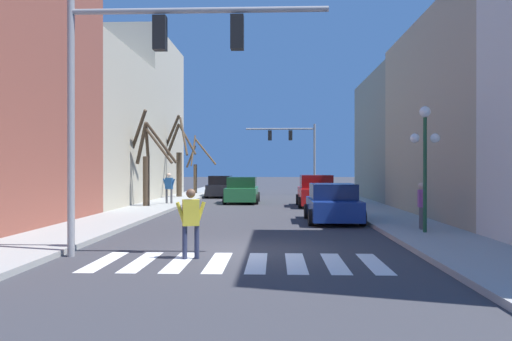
% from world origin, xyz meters
% --- Properties ---
extents(ground_plane, '(240.00, 240.00, 0.00)m').
position_xyz_m(ground_plane, '(0.00, 0.00, 0.00)').
color(ground_plane, '#38383D').
extents(sidewalk_left, '(2.71, 90.00, 0.15)m').
position_xyz_m(sidewalk_left, '(-5.79, 0.00, 0.07)').
color(sidewalk_left, '#9E9E99').
rests_on(sidewalk_left, ground_plane).
extents(sidewalk_right, '(2.71, 90.00, 0.15)m').
position_xyz_m(sidewalk_right, '(5.79, 0.00, 0.07)').
color(sidewalk_right, '#9E9E99').
rests_on(sidewalk_right, ground_plane).
extents(building_row_left, '(6.00, 36.29, 12.03)m').
position_xyz_m(building_row_left, '(-10.15, 12.66, 5.26)').
color(building_row_left, '#934C3D').
rests_on(building_row_left, ground_plane).
extents(building_row_right, '(6.00, 32.43, 13.52)m').
position_xyz_m(building_row_right, '(10.15, 8.58, 5.20)').
color(building_row_right, beige).
rests_on(building_row_right, ground_plane).
extents(crosswalk_stripes, '(6.75, 2.60, 0.01)m').
position_xyz_m(crosswalk_stripes, '(0.00, -1.62, 0.00)').
color(crosswalk_stripes, white).
rests_on(crosswalk_stripes, ground_plane).
extents(traffic_signal_near, '(6.45, 0.28, 6.47)m').
position_xyz_m(traffic_signal_near, '(-2.38, -1.00, 4.67)').
color(traffic_signal_near, gray).
rests_on(traffic_signal_near, ground_plane).
extents(traffic_signal_far, '(5.86, 0.28, 5.95)m').
position_xyz_m(traffic_signal_far, '(2.52, 28.85, 4.28)').
color(traffic_signal_far, gray).
rests_on(traffic_signal_far, ground_plane).
extents(street_lamp_right_corner, '(0.95, 0.36, 4.03)m').
position_xyz_m(street_lamp_right_corner, '(5.66, 2.95, 3.01)').
color(street_lamp_right_corner, '#1E4C2D').
rests_on(street_lamp_right_corner, sidewalk_right).
extents(car_parked_right_near, '(2.00, 4.43, 1.65)m').
position_xyz_m(car_parked_right_near, '(-3.32, 24.99, 0.77)').
color(car_parked_right_near, black).
rests_on(car_parked_right_near, ground_plane).
extents(car_at_intersection, '(2.17, 4.36, 1.57)m').
position_xyz_m(car_at_intersection, '(3.23, 7.31, 0.74)').
color(car_at_intersection, navy).
rests_on(car_at_intersection, ground_plane).
extents(car_parked_left_near, '(2.18, 4.37, 1.66)m').
position_xyz_m(car_parked_left_near, '(-1.24, 18.59, 0.78)').
color(car_parked_left_near, '#236B38').
rests_on(car_parked_left_near, ground_plane).
extents(car_parked_right_far, '(2.17, 4.33, 1.82)m').
position_xyz_m(car_parked_right_far, '(3.23, 15.69, 0.84)').
color(car_parked_right_far, red).
rests_on(car_parked_right_far, ground_plane).
extents(pedestrian_on_left_sidewalk, '(0.25, 0.68, 1.56)m').
position_xyz_m(pedestrian_on_left_sidewalk, '(5.79, 3.78, 1.08)').
color(pedestrian_on_left_sidewalk, '#4C4C51').
rests_on(pedestrian_on_left_sidewalk, sidewalk_right).
extents(pedestrian_on_right_sidewalk, '(0.72, 0.33, 1.70)m').
position_xyz_m(pedestrian_on_right_sidewalk, '(-1.17, -1.20, 1.00)').
color(pedestrian_on_right_sidewalk, '#282D47').
rests_on(pedestrian_on_right_sidewalk, ground_plane).
extents(pedestrian_waiting_at_curb, '(0.77, 0.31, 1.78)m').
position_xyz_m(pedestrian_waiting_at_curb, '(-5.36, 15.89, 1.20)').
color(pedestrian_waiting_at_curb, '#4C4C51').
rests_on(pedestrian_waiting_at_curb, sidewalk_left).
extents(street_tree_left_mid, '(2.68, 1.45, 4.86)m').
position_xyz_m(street_tree_left_mid, '(-5.74, 28.38, 2.39)').
color(street_tree_left_mid, brown).
rests_on(street_tree_left_mid, sidewalk_left).
extents(street_tree_left_near, '(3.05, 2.24, 5.33)m').
position_xyz_m(street_tree_left_near, '(-6.25, 14.17, 2.70)').
color(street_tree_left_near, '#473828').
rests_on(street_tree_left_near, sidewalk_left).
extents(street_tree_left_far, '(2.86, 3.10, 6.01)m').
position_xyz_m(street_tree_left_far, '(-6.21, 23.06, 2.95)').
color(street_tree_left_far, '#473828').
rests_on(street_tree_left_far, sidewalk_left).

